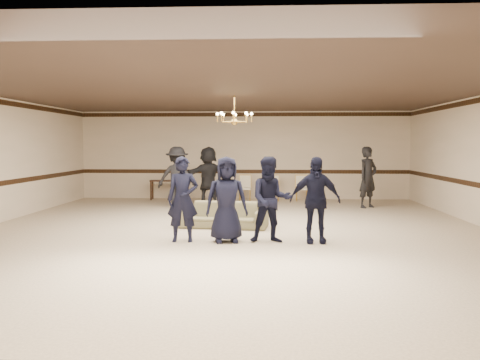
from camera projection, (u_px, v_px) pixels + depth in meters
The scene contains 16 objects.
room at pixel (232, 162), 11.47m from camera, with size 12.01×14.01×3.21m.
chair_rail at pixel (244, 172), 18.47m from camera, with size 12.00×0.02×0.14m, color black.
crown_molding at pixel (244, 115), 18.32m from camera, with size 12.00×0.02×0.14m, color black.
chandelier at pixel (234, 109), 12.37m from camera, with size 0.94×0.94×0.89m, color gold, non-canonical shape.
boy_a at pixel (183, 199), 10.33m from camera, with size 0.64×0.42×1.76m, color black.
boy_b at pixel (227, 199), 10.29m from camera, with size 0.86×0.56×1.76m, color black.
boy_c at pixel (271, 200), 10.24m from camera, with size 0.85×0.66×1.76m, color black.
boy_d at pixel (315, 200), 10.20m from camera, with size 1.03×0.43×1.76m, color black.
settee at pixel (224, 215), 12.14m from camera, with size 2.09×0.82×0.61m, color brown.
adult_left at pixel (177, 177), 15.83m from camera, with size 1.25×0.72×1.93m, color black.
adult_mid at pixel (208, 176), 16.48m from camera, with size 1.79×0.57×1.93m, color black.
adult_right at pixel (368, 177), 15.84m from camera, with size 0.70×0.46×1.93m, color black.
banquet_chair_left at pixel (245, 188), 17.81m from camera, with size 0.43×0.43×0.90m, color #F5ECCE, non-canonical shape.
banquet_chair_mid at pixel (273, 188), 17.76m from camera, with size 0.43×0.43×0.90m, color #F5ECCE, non-canonical shape.
banquet_chair_right at pixel (302, 188), 17.71m from camera, with size 0.43×0.43×0.90m, color #F5ECCE, non-canonical shape.
console_table at pixel (162, 190), 18.16m from camera, with size 0.85×0.36×0.71m, color #341A11.
Camera 1 is at (0.75, -11.45, 2.01)m, focal length 37.71 mm.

